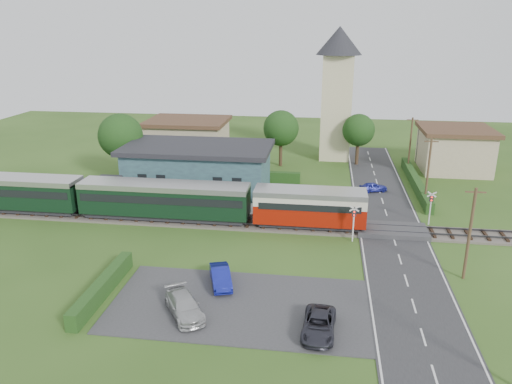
# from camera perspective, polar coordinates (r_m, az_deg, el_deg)

# --- Properties ---
(ground) EXTENTS (120.00, 120.00, 0.00)m
(ground) POSITION_cam_1_polar(r_m,az_deg,el_deg) (44.39, 2.62, -4.97)
(ground) COLOR #2D4C19
(railway_track) EXTENTS (76.00, 3.20, 0.49)m
(railway_track) POSITION_cam_1_polar(r_m,az_deg,el_deg) (46.18, 2.86, -3.86)
(railway_track) COLOR #4C443D
(railway_track) RESTS_ON ground
(road) EXTENTS (6.00, 70.00, 0.05)m
(road) POSITION_cam_1_polar(r_m,az_deg,el_deg) (44.68, 15.55, -5.47)
(road) COLOR #28282B
(road) RESTS_ON ground
(car_park) EXTENTS (17.00, 9.00, 0.08)m
(car_park) POSITION_cam_1_polar(r_m,az_deg,el_deg) (33.95, -1.96, -12.79)
(car_park) COLOR #333335
(car_park) RESTS_ON ground
(crossing_deck) EXTENTS (6.20, 3.40, 0.45)m
(crossing_deck) POSITION_cam_1_polar(r_m,az_deg,el_deg) (46.43, 15.28, -4.25)
(crossing_deck) COLOR #333335
(crossing_deck) RESTS_ON ground
(platform) EXTENTS (30.00, 3.00, 0.45)m
(platform) POSITION_cam_1_polar(r_m,az_deg,el_deg) (50.83, -8.10, -1.75)
(platform) COLOR gray
(platform) RESTS_ON ground
(equipment_hut) EXTENTS (2.30, 2.30, 2.55)m
(equipment_hut) POSITION_cam_1_polar(r_m,az_deg,el_deg) (53.06, -16.51, 0.27)
(equipment_hut) COLOR beige
(equipment_hut) RESTS_ON platform
(station_building) EXTENTS (16.00, 9.00, 5.30)m
(station_building) POSITION_cam_1_polar(r_m,az_deg,el_deg) (55.39, -6.60, 2.71)
(station_building) COLOR #2D434C
(station_building) RESTS_ON ground
(train) EXTENTS (43.20, 2.90, 3.40)m
(train) POSITION_cam_1_polar(r_m,az_deg,el_deg) (48.67, -13.98, -0.61)
(train) COLOR #232328
(train) RESTS_ON ground
(church_tower) EXTENTS (6.00, 6.00, 17.60)m
(church_tower) POSITION_cam_1_polar(r_m,az_deg,el_deg) (68.96, 9.27, 12.09)
(church_tower) COLOR beige
(church_tower) RESTS_ON ground
(house_west) EXTENTS (10.80, 8.80, 5.50)m
(house_west) POSITION_cam_1_polar(r_m,az_deg,el_deg) (69.76, -7.75, 6.04)
(house_west) COLOR tan
(house_west) RESTS_ON ground
(house_east) EXTENTS (8.80, 8.80, 5.50)m
(house_east) POSITION_cam_1_polar(r_m,az_deg,el_deg) (68.23, 21.71, 4.61)
(house_east) COLOR tan
(house_east) RESTS_ON ground
(hedge_carpark) EXTENTS (0.80, 9.00, 1.20)m
(hedge_carpark) POSITION_cam_1_polar(r_m,az_deg,el_deg) (36.35, -17.15, -10.41)
(hedge_carpark) COLOR #193814
(hedge_carpark) RESTS_ON ground
(hedge_roadside) EXTENTS (0.80, 18.00, 1.20)m
(hedge_roadside) POSITION_cam_1_polar(r_m,az_deg,el_deg) (60.01, 17.77, 1.08)
(hedge_roadside) COLOR #193814
(hedge_roadside) RESTS_ON ground
(hedge_station) EXTENTS (22.00, 0.80, 1.30)m
(hedge_station) POSITION_cam_1_polar(r_m,az_deg,el_deg) (60.15, -5.47, 2.00)
(hedge_station) COLOR #193814
(hedge_station) RESTS_ON ground
(tree_a) EXTENTS (5.20, 5.20, 8.00)m
(tree_a) POSITION_cam_1_polar(r_m,az_deg,el_deg) (60.71, -15.21, 6.19)
(tree_a) COLOR #332316
(tree_a) RESTS_ON ground
(tree_b) EXTENTS (4.60, 4.60, 7.34)m
(tree_b) POSITION_cam_1_polar(r_m,az_deg,el_deg) (65.04, 2.88, 7.28)
(tree_b) COLOR #332316
(tree_b) RESTS_ON ground
(tree_c) EXTENTS (4.20, 4.20, 6.78)m
(tree_c) POSITION_cam_1_polar(r_m,az_deg,el_deg) (66.97, 11.64, 6.93)
(tree_c) COLOR #332316
(tree_c) RESTS_ON ground
(utility_pole_b) EXTENTS (1.40, 0.22, 7.00)m
(utility_pole_b) POSITION_cam_1_polar(r_m,az_deg,el_deg) (38.76, 23.23, -4.32)
(utility_pole_b) COLOR #473321
(utility_pole_b) RESTS_ON ground
(utility_pole_c) EXTENTS (1.40, 0.22, 7.00)m
(utility_pole_c) POSITION_cam_1_polar(r_m,az_deg,el_deg) (53.51, 19.07, 2.27)
(utility_pole_c) COLOR #473321
(utility_pole_c) RESTS_ON ground
(utility_pole_d) EXTENTS (1.40, 0.22, 7.00)m
(utility_pole_d) POSITION_cam_1_polar(r_m,az_deg,el_deg) (64.97, 17.21, 5.21)
(utility_pole_d) COLOR #473321
(utility_pole_d) RESTS_ON ground
(crossing_signal_near) EXTENTS (0.84, 0.28, 3.28)m
(crossing_signal_near) POSITION_cam_1_polar(r_m,az_deg,el_deg) (43.13, 11.11, -2.96)
(crossing_signal_near) COLOR silver
(crossing_signal_near) RESTS_ON ground
(crossing_signal_far) EXTENTS (0.84, 0.28, 3.28)m
(crossing_signal_far) POSITION_cam_1_polar(r_m,az_deg,el_deg) (48.58, 19.36, -1.22)
(crossing_signal_far) COLOR silver
(crossing_signal_far) RESTS_ON ground
(streetlamp_west) EXTENTS (0.30, 0.30, 5.15)m
(streetlamp_west) POSITION_cam_1_polar(r_m,az_deg,el_deg) (67.37, -14.67, 5.37)
(streetlamp_west) COLOR #3F3F47
(streetlamp_west) RESTS_ON ground
(streetlamp_east) EXTENTS (0.30, 0.30, 5.15)m
(streetlamp_east) POSITION_cam_1_polar(r_m,az_deg,el_deg) (70.21, 18.02, 5.58)
(streetlamp_east) COLOR #3F3F47
(streetlamp_east) RESTS_ON ground
(car_on_road) EXTENTS (3.31, 2.19, 1.05)m
(car_on_road) POSITION_cam_1_polar(r_m,az_deg,el_deg) (57.01, 13.26, 0.56)
(car_on_road) COLOR #232A9A
(car_on_road) RESTS_ON road
(car_park_blue) EXTENTS (2.42, 3.97, 1.24)m
(car_park_blue) POSITION_cam_1_polar(r_m,az_deg,el_deg) (36.06, -4.06, -9.62)
(car_park_blue) COLOR navy
(car_park_blue) RESTS_ON car_park
(car_park_silver) EXTENTS (3.81, 4.61, 1.26)m
(car_park_silver) POSITION_cam_1_polar(r_m,az_deg,el_deg) (32.90, -8.20, -12.75)
(car_park_silver) COLOR #ACACAD
(car_park_silver) RESTS_ON car_park
(car_park_dark) EXTENTS (2.15, 4.24, 1.15)m
(car_park_dark) POSITION_cam_1_polar(r_m,az_deg,el_deg) (31.12, 7.20, -14.81)
(car_park_dark) COLOR #282832
(car_park_dark) RESTS_ON car_park
(pedestrian_near) EXTENTS (0.71, 0.48, 1.91)m
(pedestrian_near) POSITION_cam_1_polar(r_m,az_deg,el_deg) (48.66, -1.44, -1.02)
(pedestrian_near) COLOR gray
(pedestrian_near) RESTS_ON platform
(pedestrian_far) EXTENTS (0.64, 0.78, 1.47)m
(pedestrian_far) POSITION_cam_1_polar(r_m,az_deg,el_deg) (52.42, -15.94, -0.55)
(pedestrian_far) COLOR gray
(pedestrian_far) RESTS_ON platform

